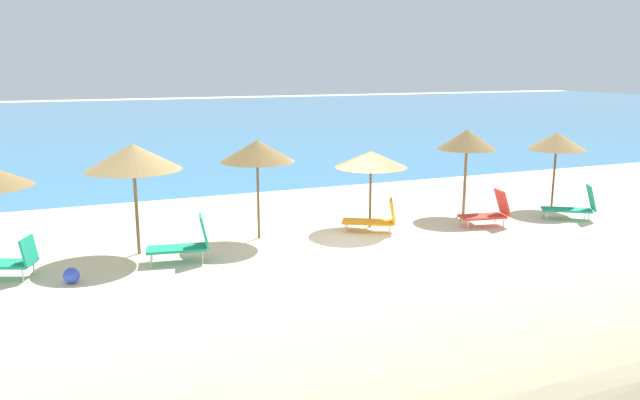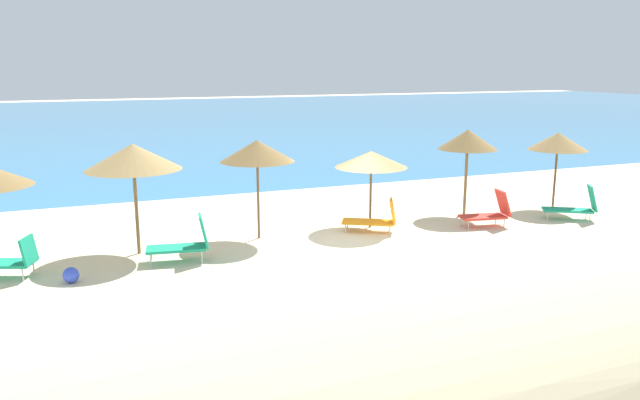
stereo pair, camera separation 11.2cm
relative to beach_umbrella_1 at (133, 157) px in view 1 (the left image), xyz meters
The scene contains 14 objects.
ground_plane 6.42m from the beach_umbrella_1, 10.76° to the right, with size 160.00×160.00×0.00m, color beige.
sea_water 41.21m from the beach_umbrella_1, 81.96° to the left, with size 160.00×68.11×0.01m, color teal.
dune_ridge 11.60m from the beach_umbrella_1, 60.38° to the right, with size 48.56×4.89×2.33m, color beige.
beach_umbrella_1 is the anchor object (origin of this frame).
beach_umbrella_2 3.45m from the beach_umbrella_1, ahead, with size 2.14×2.14×2.91m.
beach_umbrella_3 7.07m from the beach_umbrella_1, ahead, with size 2.25×2.25×2.41m.
beach_umbrella_4 10.80m from the beach_umbrella_1, ahead, with size 1.97×1.97×2.90m.
beach_umbrella_5 14.23m from the beach_umbrella_1, ahead, with size 2.02×2.02×2.70m.
lounge_chair_0 10.87m from the beach_umbrella_1, ahead, with size 1.63×0.90×1.15m.
lounge_chair_1 13.99m from the beach_umbrella_1, ahead, with size 1.71×1.35×1.18m.
lounge_chair_2 2.66m from the beach_umbrella_1, 47.85° to the right, with size 1.67×0.91×1.22m.
lounge_chair_3 7.28m from the beach_umbrella_1, ahead, with size 1.72×1.36×1.04m.
lounge_chair_4 3.87m from the beach_umbrella_1, 163.62° to the right, with size 1.61×1.15×1.02m.
beach_ball 3.50m from the beach_umbrella_1, 133.56° to the right, with size 0.38×0.38×0.38m, color blue.
Camera 1 is at (-7.19, -15.65, 5.04)m, focal length 34.77 mm.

